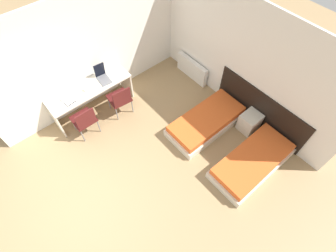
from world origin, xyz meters
The scene contains 14 objects.
ground_plane centered at (0.00, 0.00, 0.00)m, with size 20.00×20.00×0.00m, color #9E7F56.
wall_back centered at (0.00, 4.25, 1.35)m, with size 5.27×0.05×2.70m.
wall_left centered at (-2.16, 2.11, 1.35)m, with size 0.05×5.23×2.70m.
headboard_panel centered at (0.95, 4.22, 0.48)m, with size 2.33×0.03×0.96m.
bed_near_window centered at (0.27, 3.26, 0.17)m, with size 0.87×1.85×0.34m.
bed_near_door centered at (1.62, 3.26, 0.17)m, with size 0.87×1.85×0.34m.
nightstand centered at (0.95, 3.97, 0.23)m, with size 0.38×0.44×0.46m.
radiator centered at (-1.15, 4.13, 0.26)m, with size 1.01×0.12×0.53m.
desk centered at (-1.83, 1.55, 0.59)m, with size 0.60×1.93×0.77m.
chair_near_laptop centered at (-1.33, 2.01, 0.50)m, with size 0.52×0.52×0.88m.
chair_near_notebook centered at (-1.33, 1.08, 0.50)m, with size 0.47×0.47×0.88m.
laptop centered at (-1.86, 1.95, 0.84)m, with size 0.38×0.28×0.37m.
open_notebook centered at (-1.81, 1.02, 0.78)m, with size 0.36×0.27×0.02m.
mug centered at (-1.78, 1.46, 0.81)m, with size 0.08×0.08×0.09m.
Camera 1 is at (2.42, 0.28, 5.06)m, focal length 28.00 mm.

